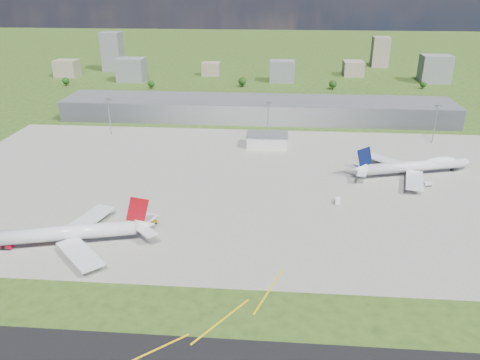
# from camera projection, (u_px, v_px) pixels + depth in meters

# --- Properties ---
(ground) EXTENTS (1400.00, 1400.00, 0.00)m
(ground) POSITION_uv_depth(u_px,v_px,m) (256.00, 124.00, 353.94)
(ground) COLOR #2D4816
(ground) RESTS_ON ground
(apron) EXTENTS (360.00, 190.00, 0.08)m
(apron) POSITION_uv_depth(u_px,v_px,m) (264.00, 183.00, 252.59)
(apron) COLOR gray
(apron) RESTS_ON ground
(terminal) EXTENTS (300.00, 42.00, 15.00)m
(terminal) POSITION_uv_depth(u_px,v_px,m) (257.00, 109.00, 364.67)
(terminal) COLOR gray
(terminal) RESTS_ON ground
(ops_building) EXTENTS (26.00, 16.00, 8.00)m
(ops_building) POSITION_uv_depth(u_px,v_px,m) (267.00, 140.00, 305.88)
(ops_building) COLOR silver
(ops_building) RESTS_ON ground
(mast_west) EXTENTS (3.50, 2.00, 25.90)m
(mast_west) POSITION_uv_depth(u_px,v_px,m) (109.00, 110.00, 322.28)
(mast_west) COLOR gray
(mast_west) RESTS_ON ground
(mast_center) EXTENTS (3.50, 2.00, 25.90)m
(mast_center) POSITION_uv_depth(u_px,v_px,m) (268.00, 114.00, 314.15)
(mast_center) COLOR gray
(mast_center) RESTS_ON ground
(mast_east) EXTENTS (3.50, 2.00, 25.90)m
(mast_east) POSITION_uv_depth(u_px,v_px,m) (436.00, 118.00, 306.02)
(mast_east) COLOR gray
(mast_east) RESTS_ON ground
(airliner_red_twin) EXTENTS (71.19, 54.51, 19.79)m
(airliner_red_twin) POSITION_uv_depth(u_px,v_px,m) (70.00, 233.00, 192.21)
(airliner_red_twin) COLOR silver
(airliner_red_twin) RESTS_ON ground
(airliner_blue_quad) EXTENTS (70.66, 54.31, 18.81)m
(airliner_blue_quad) POSITION_uv_depth(u_px,v_px,m) (415.00, 166.00, 260.88)
(airliner_blue_quad) COLOR silver
(airliner_blue_quad) RESTS_ON ground
(fire_truck) EXTENTS (8.65, 4.21, 3.67)m
(fire_truck) POSITION_uv_depth(u_px,v_px,m) (40.00, 236.00, 196.73)
(fire_truck) COLOR red
(fire_truck) RESTS_ON ground
(crash_tender) EXTENTS (6.35, 3.05, 3.27)m
(crash_tender) POSITION_uv_depth(u_px,v_px,m) (5.00, 245.00, 190.42)
(crash_tender) COLOR #A60B25
(crash_tender) RESTS_ON ground
(tug_yellow) EXTENTS (4.27, 3.79, 1.83)m
(tug_yellow) POSITION_uv_depth(u_px,v_px,m) (153.00, 222.00, 210.08)
(tug_yellow) COLOR #CA860B
(tug_yellow) RESTS_ON ground
(van_white_near) EXTENTS (3.06, 5.65, 2.72)m
(van_white_near) POSITION_uv_depth(u_px,v_px,m) (338.00, 201.00, 228.61)
(van_white_near) COLOR white
(van_white_near) RESTS_ON ground
(van_white_far) EXTENTS (4.81, 3.15, 2.32)m
(van_white_far) POSITION_uv_depth(u_px,v_px,m) (428.00, 184.00, 248.05)
(van_white_far) COLOR silver
(van_white_far) RESTS_ON ground
(bldg_far_w) EXTENTS (24.00, 20.00, 18.00)m
(bldg_far_w) POSITION_uv_depth(u_px,v_px,m) (67.00, 68.00, 522.08)
(bldg_far_w) COLOR gray
(bldg_far_w) RESTS_ON ground
(bldg_w) EXTENTS (28.00, 22.00, 24.00)m
(bldg_w) POSITION_uv_depth(u_px,v_px,m) (131.00, 70.00, 496.69)
(bldg_w) COLOR slate
(bldg_w) RESTS_ON ground
(bldg_cw) EXTENTS (20.00, 18.00, 14.00)m
(bldg_cw) POSITION_uv_depth(u_px,v_px,m) (211.00, 69.00, 529.35)
(bldg_cw) COLOR gray
(bldg_cw) RESTS_ON ground
(bldg_c) EXTENTS (26.00, 20.00, 22.00)m
(bldg_c) POSITION_uv_depth(u_px,v_px,m) (282.00, 71.00, 494.41)
(bldg_c) COLOR slate
(bldg_c) RESTS_ON ground
(bldg_ce) EXTENTS (22.00, 24.00, 16.00)m
(bldg_ce) POSITION_uv_depth(u_px,v_px,m) (353.00, 68.00, 526.27)
(bldg_ce) COLOR gray
(bldg_ce) RESTS_ON ground
(bldg_e) EXTENTS (30.00, 22.00, 28.00)m
(bldg_e) POSITION_uv_depth(u_px,v_px,m) (435.00, 69.00, 490.53)
(bldg_e) COLOR slate
(bldg_e) RESTS_ON ground
(bldg_tall_w) EXTENTS (22.00, 20.00, 44.00)m
(bldg_tall_w) POSITION_uv_depth(u_px,v_px,m) (112.00, 51.00, 550.54)
(bldg_tall_w) COLOR slate
(bldg_tall_w) RESTS_ON ground
(bldg_tall_e) EXTENTS (20.00, 18.00, 36.00)m
(bldg_tall_e) POSITION_uv_depth(u_px,v_px,m) (380.00, 52.00, 574.21)
(bldg_tall_e) COLOR gray
(bldg_tall_e) RESTS_ON ground
(tree_far_w) EXTENTS (7.20, 7.20, 8.80)m
(tree_far_w) POSITION_uv_depth(u_px,v_px,m) (66.00, 81.00, 476.40)
(tree_far_w) COLOR #382314
(tree_far_w) RESTS_ON ground
(tree_w) EXTENTS (6.75, 6.75, 8.25)m
(tree_w) POSITION_uv_depth(u_px,v_px,m) (151.00, 84.00, 465.30)
(tree_w) COLOR #382314
(tree_w) RESTS_ON ground
(tree_c) EXTENTS (8.10, 8.10, 9.90)m
(tree_c) POSITION_uv_depth(u_px,v_px,m) (242.00, 81.00, 471.98)
(tree_c) COLOR #382314
(tree_c) RESTS_ON ground
(tree_e) EXTENTS (7.65, 7.65, 9.35)m
(tree_e) POSITION_uv_depth(u_px,v_px,m) (333.00, 84.00, 460.89)
(tree_e) COLOR #382314
(tree_e) RESTS_ON ground
(tree_far_e) EXTENTS (6.30, 6.30, 7.70)m
(tree_far_e) POSITION_uv_depth(u_px,v_px,m) (423.00, 84.00, 463.77)
(tree_far_e) COLOR #382314
(tree_far_e) RESTS_ON ground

